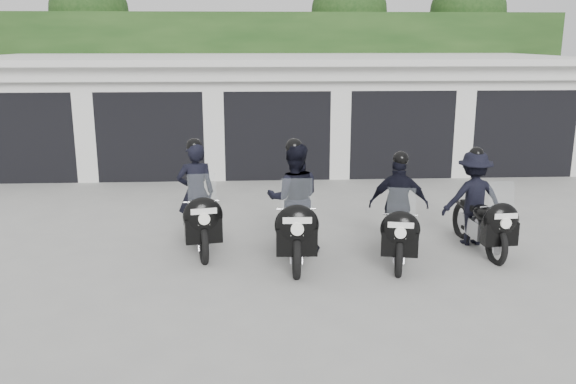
{
  "coord_description": "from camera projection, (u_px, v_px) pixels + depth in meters",
  "views": [
    {
      "loc": [
        -0.56,
        -9.39,
        3.42
      ],
      "look_at": [
        -0.04,
        0.03,
        1.05
      ],
      "focal_mm": 38.0,
      "sensor_mm": 36.0,
      "label": 1
    }
  ],
  "objects": [
    {
      "name": "garage_block",
      "position": [
        274.0,
        111.0,
        17.41
      ],
      "size": [
        16.4,
        6.8,
        2.96
      ],
      "color": "silver",
      "rests_on": "ground"
    },
    {
      "name": "police_bike_d",
      "position": [
        477.0,
        204.0,
        10.18
      ],
      "size": [
        1.08,
        2.0,
        1.74
      ],
      "rotation": [
        0.0,
        0.0,
        0.08
      ],
      "color": "black",
      "rests_on": "ground"
    },
    {
      "name": "ground",
      "position": [
        291.0,
        255.0,
        9.96
      ],
      "size": [
        80.0,
        80.0,
        0.0
      ],
      "primitive_type": "plane",
      "color": "#9B9B96",
      "rests_on": "ground"
    },
    {
      "name": "police_bike_c",
      "position": [
        399.0,
        212.0,
        9.71
      ],
      "size": [
        1.05,
        1.99,
        1.75
      ],
      "rotation": [
        0.0,
        0.0,
        -0.2
      ],
      "color": "black",
      "rests_on": "ground"
    },
    {
      "name": "background_vegetation",
      "position": [
        280.0,
        58.0,
        21.81
      ],
      "size": [
        20.0,
        3.9,
        5.8
      ],
      "color": "#193714",
      "rests_on": "ground"
    },
    {
      "name": "police_bike_a",
      "position": [
        198.0,
        205.0,
        10.16
      ],
      "size": [
        0.89,
        2.13,
        1.87
      ],
      "rotation": [
        0.0,
        0.0,
        0.19
      ],
      "color": "black",
      "rests_on": "ground"
    },
    {
      "name": "police_bike_b",
      "position": [
        294.0,
        207.0,
        9.72
      ],
      "size": [
        0.9,
        2.25,
        1.95
      ],
      "rotation": [
        0.0,
        0.0,
        -0.03
      ],
      "color": "black",
      "rests_on": "ground"
    }
  ]
}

